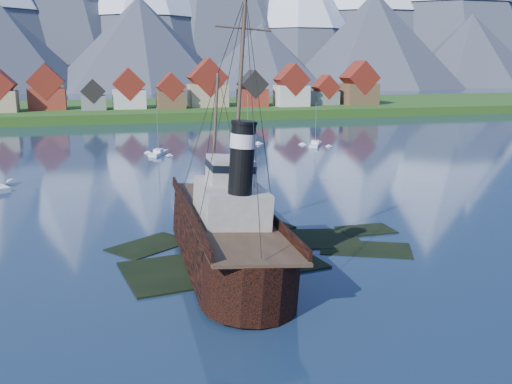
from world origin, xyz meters
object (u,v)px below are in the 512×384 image
object	(u,v)px
tugboat_wreck	(220,227)
sailboat_e	(248,141)
sailboat_d	(315,145)
sailboat_f	(158,154)

from	to	relation	value
tugboat_wreck	sailboat_e	world-z (taller)	tugboat_wreck
sailboat_d	sailboat_f	bearing A→B (deg)	-145.50
tugboat_wreck	sailboat_f	distance (m)	65.82
sailboat_f	tugboat_wreck	bearing A→B (deg)	-64.50
tugboat_wreck	sailboat_e	xyz separation A→B (m)	(23.79, 79.22, -2.90)
sailboat_d	sailboat_e	xyz separation A→B (m)	(-13.29, 10.05, 0.02)
tugboat_wreck	sailboat_d	xyz separation A→B (m)	(37.09, 69.17, -2.92)
tugboat_wreck	sailboat_d	world-z (taller)	tugboat_wreck
tugboat_wreck	sailboat_e	distance (m)	82.77
tugboat_wreck	sailboat_f	size ratio (longest dim) A/B	3.11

